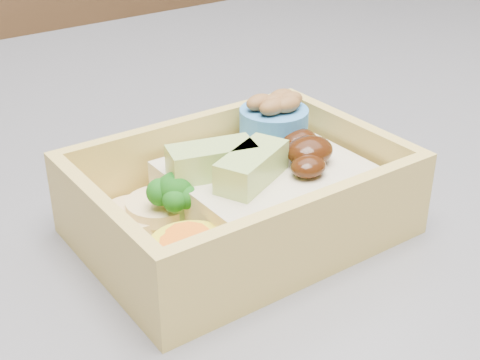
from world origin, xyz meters
TOP-DOWN VIEW (x-y plane):
  - bento_box at (-0.21, -0.17)m, footprint 0.19×0.14m

SIDE VIEW (x-z plane):
  - bento_box at x=-0.21m, z-range 0.91..0.98m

